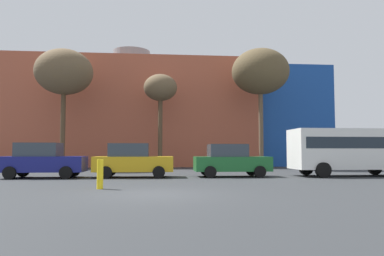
% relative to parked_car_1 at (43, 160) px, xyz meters
% --- Properties ---
extents(ground_plane, '(200.00, 200.00, 0.00)m').
position_rel_parked_car_1_xyz_m(ground_plane, '(6.13, -8.20, -0.94)').
color(ground_plane, '#2D3033').
extents(building_backdrop, '(40.14, 13.28, 12.39)m').
position_rel_parked_car_1_xyz_m(building_backdrop, '(3.32, 19.45, 4.21)').
color(building_backdrop, '#B2563D').
rests_on(building_backdrop, ground_plane).
extents(parked_car_1, '(4.37, 2.14, 1.90)m').
position_rel_parked_car_1_xyz_m(parked_car_1, '(0.00, 0.00, 0.00)').
color(parked_car_1, navy).
rests_on(parked_car_1, ground_plane).
extents(parked_car_2, '(4.32, 2.12, 1.87)m').
position_rel_parked_car_1_xyz_m(parked_car_2, '(4.83, 0.00, -0.01)').
color(parked_car_2, gold).
rests_on(parked_car_2, ground_plane).
extents(parked_car_3, '(4.25, 2.09, 1.84)m').
position_rel_parked_car_1_xyz_m(parked_car_3, '(10.37, 0.00, -0.03)').
color(parked_car_3, '#1E662D').
rests_on(parked_car_3, ground_plane).
extents(white_bus, '(6.80, 2.62, 2.72)m').
position_rel_parked_car_1_xyz_m(white_bus, '(17.42, -0.15, 0.68)').
color(white_bus, white).
rests_on(white_bus, ground_plane).
extents(bare_tree_0, '(2.82, 2.82, 7.94)m').
position_rel_parked_car_1_xyz_m(bare_tree_0, '(6.43, 10.16, 5.71)').
color(bare_tree_0, brown).
rests_on(bare_tree_0, ground_plane).
extents(bare_tree_1, '(4.54, 4.54, 9.59)m').
position_rel_parked_car_1_xyz_m(bare_tree_1, '(-1.25, 9.11, 6.77)').
color(bare_tree_1, brown).
rests_on(bare_tree_1, ground_plane).
extents(bare_tree_2, '(4.80, 4.80, 10.07)m').
position_rel_parked_car_1_xyz_m(bare_tree_2, '(14.80, 9.21, 7.16)').
color(bare_tree_2, brown).
rests_on(bare_tree_2, ground_plane).
extents(bollard_yellow_0, '(0.24, 0.24, 1.13)m').
position_rel_parked_car_1_xyz_m(bollard_yellow_0, '(4.04, -6.31, -0.38)').
color(bollard_yellow_0, yellow).
rests_on(bollard_yellow_0, ground_plane).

